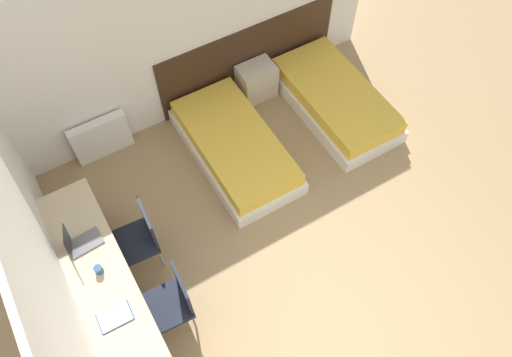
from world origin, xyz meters
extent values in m
cube|color=white|center=(0.00, 3.93, 1.35)|extent=(5.47, 0.05, 2.70)
cube|color=white|center=(-2.26, 1.95, 1.35)|extent=(0.05, 4.91, 2.70)
cube|color=#382316|center=(0.91, 3.89, 0.51)|extent=(2.65, 0.03, 1.02)
cube|color=silver|center=(0.13, 2.90, 0.10)|extent=(0.98, 1.93, 0.21)
cube|color=gold|center=(0.13, 2.90, 0.30)|extent=(0.90, 1.85, 0.18)
cube|color=silver|center=(1.69, 2.90, 0.10)|extent=(0.98, 1.93, 0.21)
cube|color=gold|center=(1.69, 2.90, 0.30)|extent=(0.90, 1.85, 0.18)
cube|color=beige|center=(0.91, 3.68, 0.26)|extent=(0.50, 0.37, 0.51)
cube|color=silver|center=(-1.30, 3.81, 0.30)|extent=(0.74, 0.12, 0.59)
cube|color=#C6B28E|center=(-1.95, 1.78, 0.73)|extent=(0.57, 2.45, 0.04)
cube|color=#C6B28E|center=(-1.95, 2.99, 0.36)|extent=(0.51, 0.04, 0.71)
cube|color=black|center=(-1.52, 2.19, 0.41)|extent=(0.50, 0.50, 0.05)
cube|color=black|center=(-1.30, 2.17, 0.68)|extent=(0.06, 0.42, 0.49)
cylinder|color=slate|center=(-1.74, 2.00, 0.19)|extent=(0.02, 0.02, 0.39)
cylinder|color=slate|center=(-1.71, 2.40, 0.19)|extent=(0.02, 0.02, 0.39)
cylinder|color=slate|center=(-1.33, 1.97, 0.19)|extent=(0.02, 0.02, 0.39)
cylinder|color=slate|center=(-1.30, 2.38, 0.19)|extent=(0.02, 0.02, 0.39)
cube|color=black|center=(-1.52, 1.37, 0.41)|extent=(0.49, 0.49, 0.05)
cube|color=black|center=(-1.30, 1.35, 0.68)|extent=(0.06, 0.42, 0.49)
cylinder|color=slate|center=(-1.74, 1.18, 0.19)|extent=(0.02, 0.02, 0.39)
cylinder|color=slate|center=(-1.71, 1.58, 0.19)|extent=(0.02, 0.02, 0.39)
cylinder|color=slate|center=(-1.33, 1.15, 0.19)|extent=(0.02, 0.02, 0.39)
cylinder|color=slate|center=(-1.30, 1.55, 0.19)|extent=(0.02, 0.02, 0.39)
cube|color=slate|center=(-1.95, 2.25, 0.76)|extent=(0.37, 0.24, 0.02)
cube|color=black|center=(-2.07, 2.24, 0.93)|extent=(0.13, 0.22, 0.34)
cube|color=#1E4793|center=(-1.97, 1.39, 0.75)|extent=(0.32, 0.22, 0.01)
cube|color=white|center=(-1.97, 1.39, 0.76)|extent=(0.30, 0.21, 0.01)
cylinder|color=#2D5184|center=(-1.93, 1.89, 0.79)|extent=(0.08, 0.08, 0.09)
camera|label=1|loc=(-1.55, -0.48, 5.36)|focal=35.00mm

